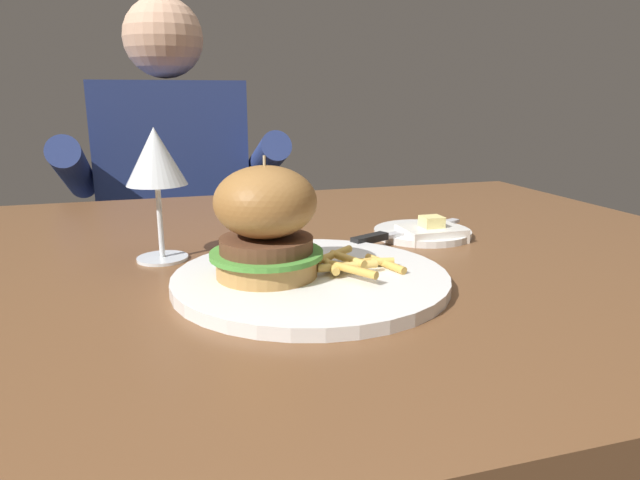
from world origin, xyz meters
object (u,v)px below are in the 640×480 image
(wine_glass, at_px, (156,161))
(table_knife, at_px, (400,233))
(burger_sandwich, at_px, (266,222))
(main_plate, at_px, (311,279))
(butter_dish, at_px, (431,232))
(bread_plate, at_px, (422,233))
(diner_person, at_px, (177,246))

(wine_glass, relative_size, table_knife, 0.79)
(wine_glass, bearing_deg, burger_sandwich, -53.49)
(wine_glass, bearing_deg, main_plate, -44.40)
(table_knife, bearing_deg, burger_sandwich, -147.90)
(butter_dish, bearing_deg, bread_plate, 92.69)
(main_plate, xyz_separation_m, wine_glass, (-0.16, 0.15, 0.12))
(main_plate, distance_m, diner_person, 0.92)
(burger_sandwich, bearing_deg, wine_glass, 126.51)
(main_plate, height_order, table_knife, table_knife)
(main_plate, relative_size, bread_plate, 2.12)
(main_plate, bearing_deg, wine_glass, 135.60)
(main_plate, xyz_separation_m, bread_plate, (0.23, 0.17, -0.00))
(bread_plate, bearing_deg, wine_glass, -177.54)
(burger_sandwich, xyz_separation_m, bread_plate, (0.27, 0.16, -0.07))
(burger_sandwich, relative_size, butter_dish, 1.52)
(wine_glass, xyz_separation_m, bread_plate, (0.38, 0.02, -0.12))
(burger_sandwich, height_order, diner_person, diner_person)
(wine_glass, xyz_separation_m, diner_person, (0.05, 0.74, -0.31))
(bread_plate, bearing_deg, diner_person, 114.69)
(butter_dish, bearing_deg, burger_sandwich, -153.50)
(table_knife, bearing_deg, wine_glass, 179.27)
(bread_plate, bearing_deg, butter_dish, -87.31)
(burger_sandwich, distance_m, bread_plate, 0.33)
(wine_glass, bearing_deg, bread_plate, 2.46)
(main_plate, bearing_deg, bread_plate, 37.12)
(butter_dish, height_order, diner_person, diner_person)
(main_plate, height_order, burger_sandwich, burger_sandwich)
(burger_sandwich, bearing_deg, diner_person, 93.86)
(table_knife, relative_size, butter_dish, 2.46)
(diner_person, bearing_deg, wine_glass, -93.74)
(main_plate, relative_size, wine_glass, 1.82)
(burger_sandwich, distance_m, butter_dish, 0.31)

